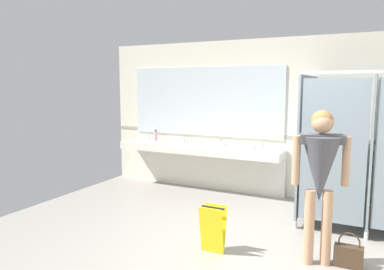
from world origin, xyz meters
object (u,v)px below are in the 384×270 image
Objects in this scene: person_standing at (320,168)px; paper_cup at (254,147)px; handbag at (349,255)px; wet_floor_sign at (213,228)px; soap_dispenser at (156,136)px.

person_standing reaches higher than paper_cup.
wet_floor_sign is (-1.43, -0.32, 0.16)m from handbag.
person_standing is 1.38m from wet_floor_sign.
soap_dispenser is 3.41m from wet_floor_sign.
soap_dispenser is 2.09m from paper_cup.
person_standing is at bearing -55.80° from paper_cup.
wet_floor_sign is (0.22, -2.21, -0.60)m from paper_cup.
paper_cup is (2.08, -0.22, -0.05)m from soap_dispenser.
paper_cup is at bearing 131.13° from handbag.
paper_cup is at bearing 124.20° from person_standing.
soap_dispenser is 0.39× the size of wet_floor_sign.
soap_dispenser is at bearing 150.46° from handbag.
soap_dispenser is at bearing 133.36° from wet_floor_sign.
soap_dispenser is 2.23× the size of paper_cup.
paper_cup is (-1.34, 1.97, -0.17)m from person_standing.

